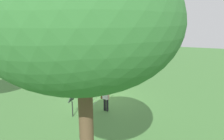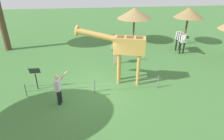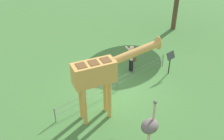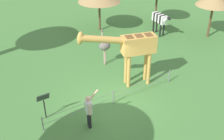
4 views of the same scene
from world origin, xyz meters
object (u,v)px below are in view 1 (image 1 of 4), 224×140
Objects in this scene: giraffe at (101,63)px; visitor at (106,97)px; ostrich at (73,72)px; tree_northeast at (83,25)px; zebra at (87,59)px; shade_hut_far at (44,48)px; shade_hut_near at (76,42)px; info_sign at (72,101)px; shade_hut_aside at (113,43)px.

visitor is (3.40, 1.72, -1.27)m from giraffe.
tree_northeast is at bearing 33.03° from ostrich.
zebra is 18.00m from tree_northeast.
shade_hut_far is (3.19, -3.08, 1.50)m from zebra.
shade_hut_near is at bearing -142.27° from visitor.
giraffe reaches higher than zebra.
tree_northeast is at bearing 35.31° from info_sign.
shade_hut_far reaches higher than ostrich.
shade_hut_aside is (-11.70, -3.77, 1.87)m from visitor.
shade_hut_far is at bearing -12.80° from shade_hut_near.
visitor is 10.80m from shade_hut_far.
visitor is 2.06m from info_sign.
giraffe reaches higher than ostrich.
visitor is 10.70m from zebra.
shade_hut_far is at bearing -116.93° from ostrich.
info_sign is at bearing 46.36° from shade_hut_far.
shade_hut_far is at bearing -133.64° from info_sign.
visitor is 13.13m from shade_hut_near.
ostrich is at bearing -149.61° from info_sign.
visitor is 0.77× the size of ostrich.
zebra is 2.94m from shade_hut_near.
shade_hut_aside reaches higher than ostrich.
giraffe is 7.64m from shade_hut_far.
shade_hut_near is 2.45× the size of info_sign.
visitor is 0.55× the size of shade_hut_far.
visitor is at bearing -161.78° from tree_northeast.
shade_hut_aside reaches higher than info_sign.
shade_hut_near is at bearing -152.17° from ostrich.
zebra is at bearing -146.48° from visitor.
visitor reaches higher than info_sign.
info_sign is (4.74, 2.78, -0.23)m from ostrich.
shade_hut_aside is at bearing -162.15° from visitor.
visitor is 8.27m from tree_northeast.
info_sign is at bearing 9.76° from shade_hut_aside.
visitor reaches higher than zebra.
ostrich is 12.59m from tree_northeast.
zebra is at bearing -37.65° from shade_hut_aside.
zebra is 0.56× the size of shade_hut_near.
tree_northeast is at bearing 21.30° from giraffe.
shade_hut_near is 0.99× the size of shade_hut_aside.
shade_hut_far reaches higher than visitor.
ostrich is at bearing -127.93° from visitor.
giraffe reaches higher than visitor.
zebra is 0.81× the size of ostrich.
shade_hut_aside is at bearing -166.18° from giraffe.
giraffe is at bearing 91.10° from ostrich.
info_sign is (11.67, 6.44, -1.83)m from shade_hut_near.
shade_hut_aside reaches higher than visitor.
info_sign is (4.79, 0.21, -1.22)m from giraffe.
shade_hut_aside is 0.47× the size of tree_northeast.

